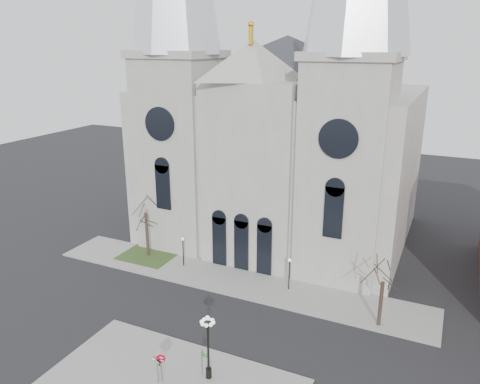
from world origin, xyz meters
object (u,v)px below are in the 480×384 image
at_px(street_name_sign, 203,361).
at_px(globe_lamp, 208,339).
at_px(stop_sign, 161,361).
at_px(one_way_sign, 157,366).

bearing_deg(street_name_sign, globe_lamp, 7.13).
distance_m(stop_sign, one_way_sign, 0.39).
xyz_separation_m(stop_sign, one_way_sign, (-0.16, -0.23, -0.27)).
bearing_deg(globe_lamp, street_name_sign, 174.62).
height_order(stop_sign, one_way_sign, stop_sign).
xyz_separation_m(stop_sign, globe_lamp, (2.84, 1.74, 1.53)).
relative_size(stop_sign, street_name_sign, 1.14).
distance_m(one_way_sign, street_name_sign, 3.21).
height_order(globe_lamp, street_name_sign, globe_lamp).
bearing_deg(one_way_sign, globe_lamp, 56.99).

